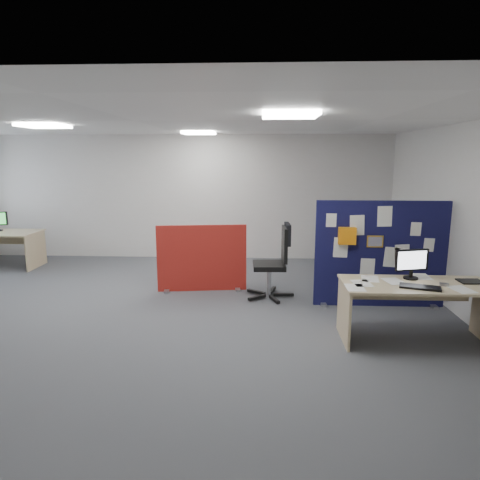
{
  "coord_description": "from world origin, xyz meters",
  "views": [
    {
      "loc": [
        1.69,
        -5.82,
        2.23
      ],
      "look_at": [
        1.38,
        0.47,
        1.0
      ],
      "focal_mm": 32.0,
      "sensor_mm": 36.0,
      "label": 1
    }
  ],
  "objects_px": {
    "navy_divider": "(379,254)",
    "office_chair": "(277,257)",
    "main_desk": "(415,296)",
    "red_divider": "(202,259)",
    "monitor_main": "(412,262)"
  },
  "relations": [
    {
      "from": "navy_divider",
      "to": "red_divider",
      "type": "distance_m",
      "value": 2.83
    },
    {
      "from": "main_desk",
      "to": "red_divider",
      "type": "xyz_separation_m",
      "value": [
        -2.87,
        1.84,
        -0.01
      ]
    },
    {
      "from": "monitor_main",
      "to": "red_divider",
      "type": "xyz_separation_m",
      "value": [
        -2.86,
        1.67,
        -0.39
      ]
    },
    {
      "from": "navy_divider",
      "to": "office_chair",
      "type": "xyz_separation_m",
      "value": [
        -1.51,
        0.31,
        -0.13
      ]
    },
    {
      "from": "main_desk",
      "to": "monitor_main",
      "type": "xyz_separation_m",
      "value": [
        -0.01,
        0.17,
        0.38
      ]
    },
    {
      "from": "main_desk",
      "to": "red_divider",
      "type": "height_order",
      "value": "red_divider"
    },
    {
      "from": "red_divider",
      "to": "office_chair",
      "type": "height_order",
      "value": "office_chair"
    },
    {
      "from": "navy_divider",
      "to": "main_desk",
      "type": "bearing_deg",
      "value": -84.52
    },
    {
      "from": "main_desk",
      "to": "office_chair",
      "type": "xyz_separation_m",
      "value": [
        -1.63,
        1.54,
        0.11
      ]
    },
    {
      "from": "navy_divider",
      "to": "monitor_main",
      "type": "relative_size",
      "value": 4.59
    },
    {
      "from": "main_desk",
      "to": "monitor_main",
      "type": "distance_m",
      "value": 0.42
    },
    {
      "from": "main_desk",
      "to": "monitor_main",
      "type": "relative_size",
      "value": 4.19
    },
    {
      "from": "main_desk",
      "to": "office_chair",
      "type": "relative_size",
      "value": 1.5
    },
    {
      "from": "monitor_main",
      "to": "red_divider",
      "type": "relative_size",
      "value": 0.28
    },
    {
      "from": "monitor_main",
      "to": "red_divider",
      "type": "distance_m",
      "value": 3.33
    }
  ]
}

